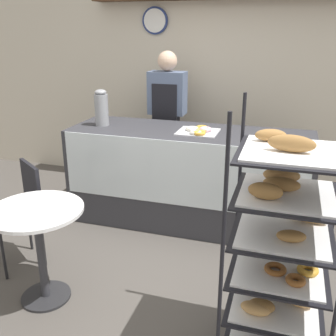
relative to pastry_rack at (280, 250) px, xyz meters
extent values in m
plane|color=#4C4742|center=(-0.94, 0.50, -0.73)|extent=(14.00, 14.00, 0.00)
cube|color=beige|center=(-0.94, 2.71, 0.62)|extent=(10.00, 0.06, 2.70)
cylinder|color=navy|center=(-1.66, 2.67, 1.27)|extent=(0.31, 0.03, 0.31)
cylinder|color=white|center=(-1.66, 2.65, 1.27)|extent=(0.27, 0.00, 0.27)
cube|color=#333338|center=(-0.94, 1.58, -0.24)|extent=(2.38, 0.77, 0.97)
cube|color=silver|center=(-0.94, 1.18, -0.07)|extent=(2.29, 0.01, 0.62)
cylinder|color=black|center=(-0.29, -0.29, 0.05)|extent=(0.02, 0.02, 1.56)
cylinder|color=black|center=(-0.29, 0.28, 0.05)|extent=(0.02, 0.02, 1.56)
cylinder|color=black|center=(0.29, 0.28, 0.05)|extent=(0.02, 0.02, 1.56)
cube|color=black|center=(0.00, -0.01, -0.61)|extent=(0.55, 0.55, 0.01)
cube|color=white|center=(0.00, -0.01, -0.60)|extent=(0.49, 0.48, 0.01)
torus|color=#EAB2C1|center=(-0.17, 0.06, -0.57)|extent=(0.11, 0.11, 0.04)
torus|color=#EAB2C1|center=(0.02, 0.01, -0.58)|extent=(0.11, 0.11, 0.03)
torus|color=tan|center=(0.07, 0.16, -0.57)|extent=(0.13, 0.13, 0.04)
torus|color=#EAB2C1|center=(0.14, 0.05, -0.57)|extent=(0.12, 0.12, 0.04)
cube|color=black|center=(0.00, -0.01, -0.37)|extent=(0.55, 0.55, 0.01)
cube|color=white|center=(0.00, -0.01, -0.36)|extent=(0.49, 0.48, 0.01)
ellipsoid|color=olive|center=(-0.07, 0.02, -0.31)|extent=(0.17, 0.11, 0.08)
ellipsoid|color=#B27F47|center=(0.09, 0.12, -0.32)|extent=(0.22, 0.11, 0.07)
ellipsoid|color=olive|center=(-0.07, -0.11, -0.32)|extent=(0.15, 0.10, 0.07)
ellipsoid|color=tan|center=(0.14, 0.00, -0.32)|extent=(0.16, 0.10, 0.08)
ellipsoid|color=tan|center=(-0.10, -0.14, -0.32)|extent=(0.18, 0.11, 0.07)
cube|color=black|center=(0.00, -0.01, -0.13)|extent=(0.55, 0.55, 0.01)
cube|color=white|center=(0.00, -0.01, -0.12)|extent=(0.49, 0.48, 0.01)
torus|color=brown|center=(-0.02, -0.05, -0.10)|extent=(0.12, 0.12, 0.03)
torus|color=brown|center=(0.09, -0.12, -0.10)|extent=(0.11, 0.11, 0.04)
torus|color=gold|center=(0.16, 0.00, -0.10)|extent=(0.12, 0.12, 0.04)
torus|color=silver|center=(-0.16, 0.16, -0.10)|extent=(0.14, 0.14, 0.04)
cube|color=black|center=(0.00, -0.01, 0.10)|extent=(0.55, 0.55, 0.01)
cube|color=white|center=(0.00, -0.01, 0.11)|extent=(0.49, 0.48, 0.01)
ellipsoid|color=tan|center=(0.14, 0.16, 0.16)|extent=(0.24, 0.09, 0.08)
ellipsoid|color=olive|center=(0.05, -0.10, 0.15)|extent=(0.17, 0.11, 0.06)
cube|color=black|center=(0.00, -0.01, 0.34)|extent=(0.55, 0.55, 0.01)
cube|color=white|center=(0.00, -0.01, 0.35)|extent=(0.49, 0.48, 0.01)
ellipsoid|color=olive|center=(-0.11, -0.13, 0.40)|extent=(0.19, 0.10, 0.09)
ellipsoid|color=olive|center=(-0.03, 0.01, 0.40)|extent=(0.20, 0.10, 0.08)
ellipsoid|color=#B27F47|center=(-0.04, 0.14, 0.40)|extent=(0.21, 0.10, 0.08)
cube|color=black|center=(0.00, -0.01, 0.58)|extent=(0.55, 0.55, 0.01)
cube|color=white|center=(0.00, -0.01, 0.59)|extent=(0.49, 0.48, 0.01)
ellipsoid|color=olive|center=(0.00, -0.04, 0.64)|extent=(0.24, 0.09, 0.09)
ellipsoid|color=olive|center=(-0.12, 0.13, 0.63)|extent=(0.18, 0.11, 0.07)
cube|color=#282833|center=(-1.36, 2.21, -0.24)|extent=(0.25, 0.19, 0.98)
cube|color=slate|center=(-1.36, 2.21, 0.49)|extent=(0.41, 0.22, 0.47)
cube|color=black|center=(-1.36, 2.09, 0.41)|extent=(0.29, 0.01, 0.40)
sphere|color=beige|center=(-1.36, 2.21, 0.84)|extent=(0.22, 0.22, 0.22)
cylinder|color=#262628|center=(-1.64, 0.03, -0.72)|extent=(0.36, 0.36, 0.02)
cylinder|color=#333338|center=(-1.64, 0.03, -0.36)|extent=(0.06, 0.06, 0.69)
cylinder|color=white|center=(-1.64, 0.03, 0.00)|extent=(0.66, 0.66, 0.02)
cylinder|color=black|center=(-2.08, 0.14, -0.51)|extent=(0.02, 0.02, 0.45)
cylinder|color=black|center=(-2.16, 0.59, -0.51)|extent=(0.02, 0.02, 0.45)
cylinder|color=black|center=(-1.89, 0.40, -0.51)|extent=(0.02, 0.02, 0.45)
cube|color=black|center=(-2.12, 0.36, -0.27)|extent=(0.53, 0.53, 0.03)
cube|color=black|center=(-2.02, 0.51, -0.06)|extent=(0.31, 0.23, 0.40)
cylinder|color=gray|center=(-1.85, 1.53, 0.40)|extent=(0.14, 0.14, 0.32)
ellipsoid|color=gray|center=(-1.85, 1.53, 0.58)|extent=(0.12, 0.12, 0.06)
cube|color=silver|center=(-0.85, 1.54, 0.25)|extent=(0.38, 0.35, 0.01)
torus|color=gold|center=(-0.83, 1.64, 0.27)|extent=(0.11, 0.11, 0.03)
torus|color=gold|center=(-0.81, 1.42, 0.27)|extent=(0.12, 0.12, 0.03)
torus|color=tan|center=(-0.81, 1.52, 0.27)|extent=(0.11, 0.11, 0.03)
torus|color=silver|center=(-0.91, 1.55, 0.27)|extent=(0.12, 0.12, 0.03)
torus|color=#EAB2C1|center=(-0.78, 1.56, 0.27)|extent=(0.12, 0.12, 0.04)
torus|color=silver|center=(-0.85, 1.43, 0.27)|extent=(0.11, 0.11, 0.03)
camera|label=1|loc=(-0.03, -2.04, 1.19)|focal=42.00mm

